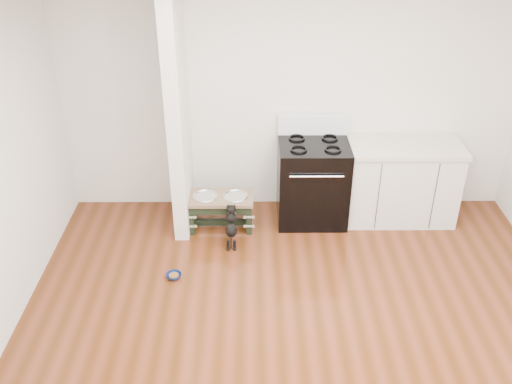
# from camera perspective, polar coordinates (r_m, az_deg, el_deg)

# --- Properties ---
(ground) EXTENTS (5.00, 5.00, 0.00)m
(ground) POSITION_cam_1_polar(r_m,az_deg,el_deg) (4.89, 4.75, -16.32)
(ground) COLOR #48230D
(ground) RESTS_ON ground
(room_shell) EXTENTS (5.00, 5.00, 5.00)m
(room_shell) POSITION_cam_1_polar(r_m,az_deg,el_deg) (3.88, 5.75, 0.36)
(room_shell) COLOR silver
(room_shell) RESTS_ON ground
(partition_wall) EXTENTS (0.15, 0.80, 2.70)m
(partition_wall) POSITION_cam_1_polar(r_m,az_deg,el_deg) (5.92, -7.84, 8.23)
(partition_wall) COLOR silver
(partition_wall) RESTS_ON ground
(oven_range) EXTENTS (0.76, 0.69, 1.14)m
(oven_range) POSITION_cam_1_polar(r_m,az_deg,el_deg) (6.33, 5.67, 1.16)
(oven_range) COLOR black
(oven_range) RESTS_ON ground
(cabinet_run) EXTENTS (1.24, 0.64, 0.91)m
(cabinet_run) POSITION_cam_1_polar(r_m,az_deg,el_deg) (6.54, 14.22, 1.04)
(cabinet_run) COLOR silver
(cabinet_run) RESTS_ON ground
(dog_feeder) EXTENTS (0.71, 0.38, 0.41)m
(dog_feeder) POSITION_cam_1_polar(r_m,az_deg,el_deg) (6.24, -3.56, -1.36)
(dog_feeder) COLOR black
(dog_feeder) RESTS_ON ground
(puppy) EXTENTS (0.12, 0.37, 0.43)m
(puppy) POSITION_cam_1_polar(r_m,az_deg,el_deg) (5.98, -2.49, -3.34)
(puppy) COLOR black
(puppy) RESTS_ON ground
(floor_bowl) EXTENTS (0.16, 0.16, 0.05)m
(floor_bowl) POSITION_cam_1_polar(r_m,az_deg,el_deg) (5.69, -8.22, -8.30)
(floor_bowl) COLOR navy
(floor_bowl) RESTS_ON ground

